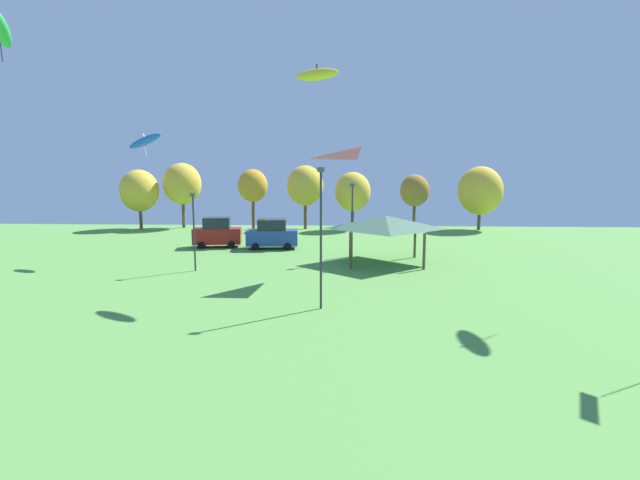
{
  "coord_description": "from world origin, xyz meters",
  "views": [
    {
      "loc": [
        2.51,
        -0.44,
        7.32
      ],
      "look_at": [
        1.82,
        14.32,
        5.1
      ],
      "focal_mm": 28.0,
      "sensor_mm": 36.0,
      "label": 1
    }
  ],
  "objects_px": {
    "treeline_tree_2": "(253,186)",
    "treeline_tree_3": "(305,186)",
    "kite_flying_1": "(362,166)",
    "treeline_tree_6": "(480,191)",
    "parked_car_leftmost": "(217,233)",
    "treeline_tree_4": "(353,192)",
    "light_post_1": "(321,231)",
    "treeline_tree_0": "(139,191)",
    "treeline_tree_5": "(415,191)",
    "parked_car_second_from_left": "(272,234)",
    "park_pavilion": "(385,222)",
    "kite_flying_6": "(145,141)",
    "kite_flying_5": "(317,75)",
    "light_post_0": "(352,217)",
    "light_post_2": "(194,227)",
    "treeline_tree_1": "(182,184)"
  },
  "relations": [
    {
      "from": "treeline_tree_2",
      "to": "treeline_tree_3",
      "type": "xyz_separation_m",
      "value": [
        5.95,
        0.51,
        0.01
      ]
    },
    {
      "from": "kite_flying_1",
      "to": "treeline_tree_6",
      "type": "xyz_separation_m",
      "value": [
        14.32,
        25.7,
        -2.83
      ]
    },
    {
      "from": "parked_car_leftmost",
      "to": "treeline_tree_4",
      "type": "bearing_deg",
      "value": 38.37
    },
    {
      "from": "light_post_1",
      "to": "treeline_tree_0",
      "type": "xyz_separation_m",
      "value": [
        -22.37,
        31.68,
        0.38
      ]
    },
    {
      "from": "treeline_tree_4",
      "to": "parked_car_leftmost",
      "type": "bearing_deg",
      "value": -134.14
    },
    {
      "from": "treeline_tree_3",
      "to": "treeline_tree_6",
      "type": "xyz_separation_m",
      "value": [
        19.83,
        0.14,
        -0.53
      ]
    },
    {
      "from": "treeline_tree_3",
      "to": "treeline_tree_5",
      "type": "distance_m",
      "value": 12.67
    },
    {
      "from": "kite_flying_1",
      "to": "treeline_tree_0",
      "type": "height_order",
      "value": "kite_flying_1"
    },
    {
      "from": "parked_car_second_from_left",
      "to": "light_post_1",
      "type": "relative_size",
      "value": 0.64
    },
    {
      "from": "park_pavilion",
      "to": "treeline_tree_5",
      "type": "distance_m",
      "value": 21.66
    },
    {
      "from": "parked_car_leftmost",
      "to": "kite_flying_6",
      "type": "bearing_deg",
      "value": -133.07
    },
    {
      "from": "kite_flying_6",
      "to": "treeline_tree_5",
      "type": "relative_size",
      "value": 0.47
    },
    {
      "from": "kite_flying_5",
      "to": "treeline_tree_4",
      "type": "height_order",
      "value": "kite_flying_5"
    },
    {
      "from": "kite_flying_5",
      "to": "light_post_0",
      "type": "relative_size",
      "value": 0.49
    },
    {
      "from": "treeline_tree_2",
      "to": "treeline_tree_3",
      "type": "height_order",
      "value": "treeline_tree_3"
    },
    {
      "from": "light_post_0",
      "to": "light_post_2",
      "type": "xyz_separation_m",
      "value": [
        -10.99,
        -4.12,
        -0.27
      ]
    },
    {
      "from": "kite_flying_6",
      "to": "parked_car_leftmost",
      "type": "height_order",
      "value": "kite_flying_6"
    },
    {
      "from": "kite_flying_6",
      "to": "light_post_2",
      "type": "distance_m",
      "value": 9.11
    },
    {
      "from": "parked_car_leftmost",
      "to": "treeline_tree_5",
      "type": "distance_m",
      "value": 24.45
    },
    {
      "from": "treeline_tree_0",
      "to": "light_post_1",
      "type": "bearing_deg",
      "value": -54.77
    },
    {
      "from": "treeline_tree_4",
      "to": "kite_flying_6",
      "type": "bearing_deg",
      "value": -131.78
    },
    {
      "from": "treeline_tree_1",
      "to": "treeline_tree_6",
      "type": "xyz_separation_m",
      "value": [
        34.27,
        -0.4,
        -0.69
      ]
    },
    {
      "from": "parked_car_second_from_left",
      "to": "treeline_tree_5",
      "type": "bearing_deg",
      "value": 41.42
    },
    {
      "from": "parked_car_second_from_left",
      "to": "treeline_tree_5",
      "type": "relative_size",
      "value": 0.74
    },
    {
      "from": "parked_car_leftmost",
      "to": "treeline_tree_2",
      "type": "xyz_separation_m",
      "value": [
        1.01,
        12.72,
        3.67
      ]
    },
    {
      "from": "kite_flying_5",
      "to": "parked_car_leftmost",
      "type": "distance_m",
      "value": 20.11
    },
    {
      "from": "treeline_tree_4",
      "to": "treeline_tree_3",
      "type": "bearing_deg",
      "value": 175.03
    },
    {
      "from": "kite_flying_6",
      "to": "light_post_2",
      "type": "height_order",
      "value": "kite_flying_6"
    },
    {
      "from": "parked_car_second_from_left",
      "to": "treeline_tree_6",
      "type": "distance_m",
      "value": 26.02
    },
    {
      "from": "light_post_2",
      "to": "kite_flying_1",
      "type": "bearing_deg",
      "value": -10.66
    },
    {
      "from": "park_pavilion",
      "to": "light_post_1",
      "type": "distance_m",
      "value": 13.1
    },
    {
      "from": "treeline_tree_1",
      "to": "treeline_tree_4",
      "type": "distance_m",
      "value": 19.9
    },
    {
      "from": "kite_flying_1",
      "to": "treeline_tree_1",
      "type": "height_order",
      "value": "kite_flying_1"
    },
    {
      "from": "light_post_2",
      "to": "parked_car_second_from_left",
      "type": "bearing_deg",
      "value": 67.12
    },
    {
      "from": "treeline_tree_1",
      "to": "kite_flying_5",
      "type": "bearing_deg",
      "value": -57.8
    },
    {
      "from": "kite_flying_1",
      "to": "light_post_2",
      "type": "xyz_separation_m",
      "value": [
        -11.46,
        2.16,
        -4.17
      ]
    },
    {
      "from": "park_pavilion",
      "to": "treeline_tree_6",
      "type": "height_order",
      "value": "treeline_tree_6"
    },
    {
      "from": "light_post_2",
      "to": "kite_flying_6",
      "type": "bearing_deg",
      "value": 136.93
    },
    {
      "from": "treeline_tree_0",
      "to": "treeline_tree_2",
      "type": "xyz_separation_m",
      "value": [
        13.17,
        0.07,
        0.57
      ]
    },
    {
      "from": "kite_flying_6",
      "to": "parked_car_leftmost",
      "type": "xyz_separation_m",
      "value": [
        3.95,
        5.52,
        -7.86
      ]
    },
    {
      "from": "treeline_tree_0",
      "to": "treeline_tree_4",
      "type": "xyz_separation_m",
      "value": [
        24.54,
        0.1,
        -0.07
      ]
    },
    {
      "from": "kite_flying_6",
      "to": "treeline_tree_3",
      "type": "relative_size",
      "value": 0.4
    },
    {
      "from": "park_pavilion",
      "to": "parked_car_second_from_left",
      "type": "bearing_deg",
      "value": 147.09
    },
    {
      "from": "kite_flying_1",
      "to": "parked_car_leftmost",
      "type": "height_order",
      "value": "kite_flying_1"
    },
    {
      "from": "treeline_tree_2",
      "to": "treeline_tree_6",
      "type": "bearing_deg",
      "value": 1.45
    },
    {
      "from": "light_post_1",
      "to": "treeline_tree_3",
      "type": "xyz_separation_m",
      "value": [
        -3.25,
        32.25,
        0.96
      ]
    },
    {
      "from": "light_post_1",
      "to": "treeline_tree_6",
      "type": "xyz_separation_m",
      "value": [
        16.59,
        32.4,
        0.43
      ]
    },
    {
      "from": "treeline_tree_3",
      "to": "treeline_tree_6",
      "type": "bearing_deg",
      "value": 0.41
    },
    {
      "from": "parked_car_leftmost",
      "to": "treeline_tree_4",
      "type": "xyz_separation_m",
      "value": [
        12.38,
        12.76,
        3.02
      ]
    },
    {
      "from": "treeline_tree_5",
      "to": "park_pavilion",
      "type": "bearing_deg",
      "value": -103.61
    }
  ]
}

